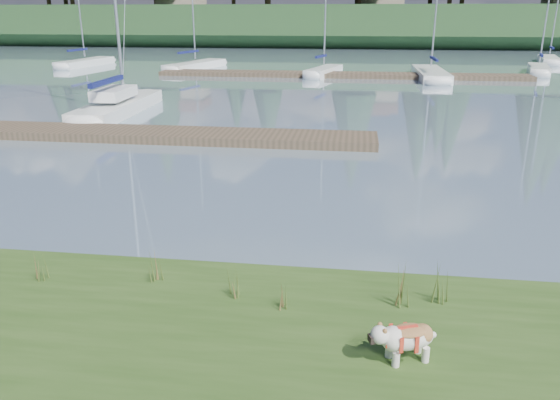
# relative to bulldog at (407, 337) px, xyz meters

# --- Properties ---
(ground) EXTENTS (200.00, 200.00, 0.00)m
(ground) POSITION_rel_bulldog_xyz_m (-3.92, 33.87, -0.67)
(ground) COLOR #7D95A9
(ground) RESTS_ON ground
(ridge) EXTENTS (200.00, 20.00, 5.00)m
(ridge) POSITION_rel_bulldog_xyz_m (-3.92, 76.87, 1.83)
(ridge) COLOR #1C371A
(ridge) RESTS_ON ground
(bulldog) EXTENTS (0.86, 0.56, 0.51)m
(bulldog) POSITION_rel_bulldog_xyz_m (0.00, 0.00, 0.00)
(bulldog) COLOR silver
(bulldog) RESTS_ON bank
(sailboat_main) EXTENTS (2.02, 8.56, 12.27)m
(sailboat_main) POSITION_rel_bulldog_xyz_m (-11.41, 18.40, -0.25)
(sailboat_main) COLOR white
(sailboat_main) RESTS_ON ground
(dock_near) EXTENTS (16.00, 2.00, 0.30)m
(dock_near) POSITION_rel_bulldog_xyz_m (-7.92, 12.87, -0.52)
(dock_near) COLOR #4C3D2C
(dock_near) RESTS_ON ground
(dock_far) EXTENTS (26.00, 2.20, 0.30)m
(dock_far) POSITION_rel_bulldog_xyz_m (-1.92, 33.87, -0.52)
(dock_far) COLOR #4C3D2C
(dock_far) RESTS_ON ground
(sailboat_bg_0) EXTENTS (2.35, 7.91, 11.32)m
(sailboat_bg_0) POSITION_rel_bulldog_xyz_m (-23.65, 39.90, -0.35)
(sailboat_bg_0) COLOR white
(sailboat_bg_0) RESTS_ON ground
(sailboat_bg_1) EXTENTS (3.71, 8.37, 12.26)m
(sailboat_bg_1) POSITION_rel_bulldog_xyz_m (-13.50, 38.75, -0.34)
(sailboat_bg_1) COLOR white
(sailboat_bg_1) RESTS_ON ground
(sailboat_bg_2) EXTENTS (2.75, 6.46, 9.72)m
(sailboat_bg_2) POSITION_rel_bulldog_xyz_m (-2.99, 35.31, -0.33)
(sailboat_bg_2) COLOR white
(sailboat_bg_2) RESTS_ON ground
(sailboat_bg_3) EXTENTS (1.89, 9.26, 13.45)m
(sailboat_bg_3) POSITION_rel_bulldog_xyz_m (4.35, 34.92, -0.35)
(sailboat_bg_3) COLOR white
(sailboat_bg_3) RESTS_ON ground
(sailboat_bg_4) EXTENTS (2.86, 6.85, 10.06)m
(sailboat_bg_4) POSITION_rel_bulldog_xyz_m (12.90, 38.90, -0.34)
(sailboat_bg_4) COLOR white
(sailboat_bg_4) RESTS_ON ground
(sailboat_bg_5) EXTENTS (2.89, 7.39, 10.44)m
(sailboat_bg_5) POSITION_rel_bulldog_xyz_m (16.53, 48.33, -0.35)
(sailboat_bg_5) COLOR white
(sailboat_bg_5) RESTS_ON ground
(weed_0) EXTENTS (0.17, 0.14, 0.55)m
(weed_0) POSITION_rel_bulldog_xyz_m (-3.74, 1.55, -0.09)
(weed_0) COLOR #475B23
(weed_0) RESTS_ON bank
(weed_1) EXTENTS (0.17, 0.14, 0.53)m
(weed_1) POSITION_rel_bulldog_xyz_m (-2.39, 1.22, -0.10)
(weed_1) COLOR #475B23
(weed_1) RESTS_ON bank
(weed_2) EXTENTS (0.17, 0.14, 0.72)m
(weed_2) POSITION_rel_bulldog_xyz_m (0.07, 1.30, -0.02)
(weed_2) COLOR #475B23
(weed_2) RESTS_ON bank
(weed_3) EXTENTS (0.17, 0.14, 0.49)m
(weed_3) POSITION_rel_bulldog_xyz_m (-5.49, 1.34, -0.11)
(weed_3) COLOR #475B23
(weed_3) RESTS_ON bank
(weed_4) EXTENTS (0.17, 0.14, 0.45)m
(weed_4) POSITION_rel_bulldog_xyz_m (-1.63, 1.01, -0.13)
(weed_4) COLOR #475B23
(weed_4) RESTS_ON bank
(weed_5) EXTENTS (0.17, 0.14, 0.64)m
(weed_5) POSITION_rel_bulldog_xyz_m (0.60, 1.48, -0.05)
(weed_5) COLOR #475B23
(weed_5) RESTS_ON bank
(mud_lip) EXTENTS (60.00, 0.50, 0.14)m
(mud_lip) POSITION_rel_bulldog_xyz_m (-3.92, 2.27, -0.60)
(mud_lip) COLOR #33281C
(mud_lip) RESTS_ON ground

